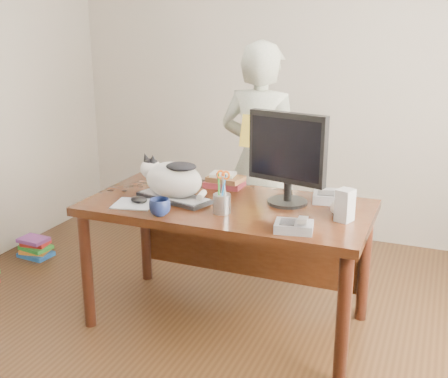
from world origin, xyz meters
TOP-DOWN VIEW (x-y plane):
  - room at (0.00, 0.00)m, footprint 4.50×4.50m
  - desk at (0.00, 0.68)m, footprint 1.60×0.80m
  - keyboard at (-0.31, 0.55)m, footprint 0.48×0.29m
  - cat at (-0.33, 0.55)m, footprint 0.44×0.30m
  - monitor at (0.31, 0.71)m, footprint 0.46×0.27m
  - pen_cup at (0.03, 0.44)m, footprint 0.10×0.10m
  - mousepad at (-0.48, 0.39)m, footprint 0.26×0.24m
  - mouse at (-0.46, 0.41)m, footprint 0.11×0.08m
  - coffee_mug at (-0.26, 0.28)m, footprint 0.15×0.15m
  - phone at (0.47, 0.32)m, footprint 0.20×0.18m
  - speaker at (0.66, 0.56)m, footprint 0.10×0.11m
  - baseball at (0.61, 0.65)m, footprint 0.08×0.08m
  - book_stack at (-0.14, 0.91)m, footprint 0.24×0.18m
  - calculator at (0.50, 0.86)m, footprint 0.17×0.21m
  - person at (-0.06, 1.36)m, footprint 0.63×0.45m
  - held_book at (-0.06, 1.19)m, footprint 0.16×0.11m
  - book_pile_b at (-1.72, 0.95)m, footprint 0.26×0.20m

SIDE VIEW (x-z plane):
  - book_pile_b at x=-1.72m, z-range 0.00..0.15m
  - desk at x=0.00m, z-range 0.23..0.98m
  - mousepad at x=-0.48m, z-range 0.75..0.75m
  - keyboard at x=-0.31m, z-range 0.75..0.78m
  - mouse at x=-0.46m, z-range 0.75..0.79m
  - calculator at x=0.50m, z-range 0.75..0.81m
  - phone at x=0.47m, z-range 0.74..0.82m
  - book_stack at x=-0.14m, z-range 0.74..0.83m
  - baseball at x=0.61m, z-range 0.75..0.83m
  - coffee_mug at x=-0.26m, z-range 0.75..0.84m
  - person at x=-0.06m, z-range 0.00..1.62m
  - pen_cup at x=0.03m, z-range 0.70..0.93m
  - speaker at x=0.66m, z-range 0.75..0.92m
  - cat at x=-0.33m, z-range 0.75..1.00m
  - monitor at x=0.31m, z-range 0.78..1.30m
  - held_book at x=-0.06m, z-range 0.94..1.16m
  - room at x=0.00m, z-range -0.90..3.60m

